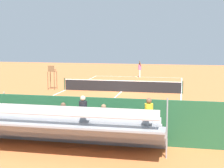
% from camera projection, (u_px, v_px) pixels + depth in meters
% --- Properties ---
extents(ground_plane, '(60.00, 60.00, 0.00)m').
position_uv_depth(ground_plane, '(121.00, 92.00, 29.04)').
color(ground_plane, '#C66B38').
extents(court_line_markings, '(10.10, 22.20, 0.01)m').
position_uv_depth(court_line_markings, '(122.00, 92.00, 29.07)').
color(court_line_markings, white).
rests_on(court_line_markings, ground).
extents(tennis_net, '(10.30, 0.10, 1.07)m').
position_uv_depth(tennis_net, '(122.00, 86.00, 28.97)').
color(tennis_net, black).
rests_on(tennis_net, ground).
extents(backdrop_wall, '(18.00, 0.16, 2.00)m').
position_uv_depth(backdrop_wall, '(67.00, 118.00, 15.32)').
color(backdrop_wall, '#235633').
rests_on(backdrop_wall, ground).
extents(bleacher_stand, '(9.06, 2.40, 2.48)m').
position_uv_depth(bleacher_stand, '(54.00, 127.00, 14.00)').
color(bleacher_stand, gray).
rests_on(bleacher_stand, ground).
extents(umpire_chair, '(0.67, 0.67, 2.14)m').
position_uv_depth(umpire_chair, '(52.00, 75.00, 29.99)').
color(umpire_chair, brown).
rests_on(umpire_chair, ground).
extents(courtside_bench, '(1.80, 0.40, 0.93)m').
position_uv_depth(courtside_bench, '(107.00, 126.00, 15.75)').
color(courtside_bench, '#234C2D').
rests_on(courtside_bench, ground).
extents(equipment_bag, '(0.90, 0.36, 0.36)m').
position_uv_depth(equipment_bag, '(68.00, 132.00, 16.06)').
color(equipment_bag, '#B22D2D').
rests_on(equipment_bag, ground).
extents(tennis_player, '(0.43, 0.55, 1.93)m').
position_uv_depth(tennis_player, '(140.00, 68.00, 39.39)').
color(tennis_player, white).
rests_on(tennis_player, ground).
extents(tennis_racket, '(0.59, 0.39, 0.03)m').
position_uv_depth(tennis_racket, '(136.00, 77.00, 39.89)').
color(tennis_racket, black).
rests_on(tennis_racket, ground).
extents(tennis_ball_near, '(0.07, 0.07, 0.07)m').
position_uv_depth(tennis_ball_near, '(140.00, 78.00, 38.13)').
color(tennis_ball_near, '#CCDB33').
rests_on(tennis_ball_near, ground).
extents(tennis_ball_far, '(0.07, 0.07, 0.07)m').
position_uv_depth(tennis_ball_far, '(144.00, 78.00, 38.68)').
color(tennis_ball_far, '#CCDB33').
rests_on(tennis_ball_far, ground).
extents(line_judge, '(0.39, 0.54, 1.93)m').
position_uv_depth(line_judge, '(1.00, 111.00, 16.81)').
color(line_judge, '#232328').
rests_on(line_judge, ground).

